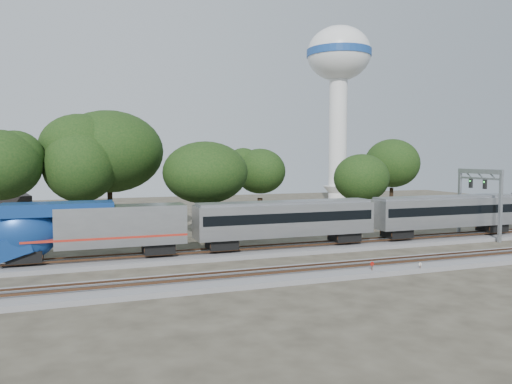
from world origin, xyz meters
The scene contains 14 objects.
ground centered at (0.00, 0.00, 0.00)m, with size 160.00×160.00×0.00m, color #383328.
track_far centered at (0.00, 6.00, 0.21)m, with size 160.00×5.00×0.73m.
track_near centered at (0.00, -4.00, 0.21)m, with size 160.00×5.00×0.73m.
switch_stand_red centered at (6.26, -5.63, 0.70)m, with size 0.35×0.08×1.09m.
switch_stand_white centered at (10.39, -6.34, 0.56)m, with size 0.28×0.05×0.88m.
switch_lever centered at (5.86, -5.26, 0.15)m, with size 0.50×0.30×0.30m, color #512D19.
water_tower centered at (34.04, 49.95, 26.37)m, with size 12.86×12.86×35.60m.
signal_gantry centered at (28.24, 6.00, 5.91)m, with size 0.56×6.67×8.11m.
tree_2 centered at (-15.52, 18.68, 8.50)m, with size 8.66×8.66×12.21m.
tree_3 centered at (-12.24, 22.22, 10.13)m, with size 10.31×10.31×14.53m.
tree_4 centered at (-2.15, 15.58, 7.72)m, with size 7.87×7.87×11.09m.
tree_5 centered at (6.74, 21.66, 7.63)m, with size 7.78×7.78×10.97m.
tree_6 centered at (20.43, 18.97, 6.63)m, with size 6.76×6.76×9.54m.
tree_7 centered at (31.61, 27.98, 8.50)m, with size 8.66×8.66×12.21m.
Camera 1 is at (-16.00, -39.69, 9.49)m, focal length 35.00 mm.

